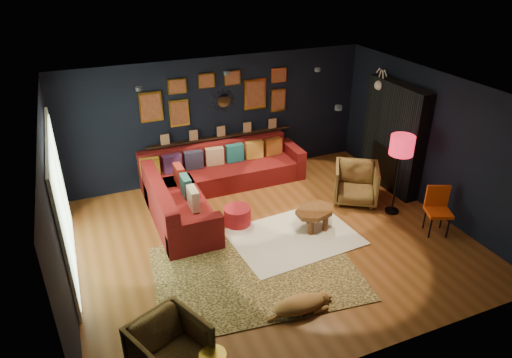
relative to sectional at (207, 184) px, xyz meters
name	(u,v)px	position (x,y,z in m)	size (l,w,h in m)	color
floor	(272,239)	(0.61, -1.81, -0.32)	(6.50, 6.50, 0.00)	brown
room_walls	(274,156)	(0.61, -1.81, 1.27)	(6.50, 6.50, 6.50)	black
sectional	(207,184)	(0.00, 0.00, 0.00)	(3.41, 2.69, 0.86)	maroon
ledge	(221,137)	(0.61, 0.87, 0.60)	(3.20, 0.12, 0.04)	black
gallery_wall	(218,96)	(0.60, 0.91, 1.48)	(3.15, 0.04, 1.02)	gold
sunburst_mirror	(224,100)	(0.71, 0.91, 1.38)	(0.47, 0.16, 0.47)	silver
fireplace	(393,140)	(3.71, -0.91, 0.70)	(0.31, 1.60, 2.20)	black
deer_head	(386,84)	(3.75, -0.41, 1.73)	(0.50, 0.28, 0.45)	white
sliding_door	(62,205)	(-2.60, -1.21, 0.78)	(0.06, 2.80, 2.20)	white
ceiling_spots	(255,83)	(0.61, -1.01, 2.24)	(3.30, 2.50, 0.06)	black
shag_rug	(294,237)	(0.98, -1.92, -0.31)	(2.12, 1.54, 0.03)	white
leopard_rug	(256,273)	(0.00, -2.55, -0.31)	(3.12, 2.23, 0.02)	tan
coffee_table	(315,213)	(1.44, -1.82, 0.02)	(0.91, 0.78, 0.39)	brown
pouf	(237,216)	(0.22, -1.14, -0.13)	(0.49, 0.49, 0.32)	#A31B24
armchair_left	(170,347)	(-1.64, -3.86, 0.08)	(0.77, 0.73, 0.80)	#B48642
armchair_right	(356,182)	(2.69, -1.21, 0.10)	(0.82, 0.77, 0.85)	#B48642
orange_chair	(438,206)	(3.39, -2.67, 0.19)	(0.53, 0.53, 0.86)	black
floor_lamp	(401,149)	(3.11, -1.86, 0.99)	(0.43, 0.43, 1.57)	black
dog	(300,302)	(0.23, -3.57, -0.14)	(1.04, 0.51, 0.33)	#9D6E38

